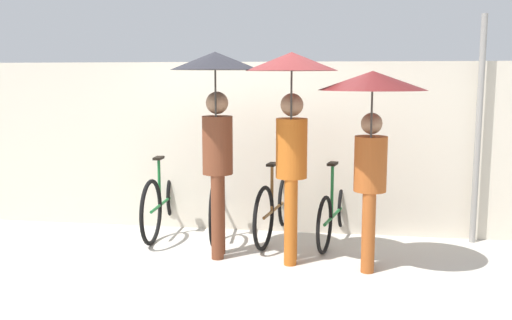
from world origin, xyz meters
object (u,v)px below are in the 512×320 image
pedestrian_center (292,105)px  parked_bicycle_3 (335,212)px  pedestrian_leading (216,104)px  parked_bicycle_2 (276,207)px  pedestrian_trailing (372,114)px  parked_bicycle_1 (220,202)px  parked_bicycle_0 (164,200)px

pedestrian_center → parked_bicycle_3: bearing=-117.5°
pedestrian_leading → parked_bicycle_3: bearing=-151.0°
parked_bicycle_2 → pedestrian_trailing: 1.91m
parked_bicycle_1 → pedestrian_leading: bearing=-175.1°
parked_bicycle_2 → pedestrian_center: 1.60m
parked_bicycle_0 → pedestrian_center: (1.66, -1.01, 1.24)m
parked_bicycle_2 → parked_bicycle_3: 0.70m
parked_bicycle_2 → parked_bicycle_3: parked_bicycle_2 is taller
parked_bicycle_3 → pedestrian_trailing: pedestrian_trailing is taller
parked_bicycle_1 → pedestrian_trailing: 2.40m
parked_bicycle_1 → pedestrian_center: bearing=-143.0°
parked_bicycle_1 → pedestrian_trailing: bearing=-129.5°
pedestrian_leading → pedestrian_trailing: (1.56, -0.20, -0.08)m
pedestrian_trailing → parked_bicycle_1: bearing=-29.7°
parked_bicycle_3 → pedestrian_trailing: (0.33, -1.07, 1.21)m
parked_bicycle_3 → pedestrian_leading: pedestrian_leading is taller
parked_bicycle_2 → pedestrian_leading: bearing=158.2°
parked_bicycle_2 → pedestrian_leading: 1.63m
parked_bicycle_3 → pedestrian_center: pedestrian_center is taller
parked_bicycle_0 → parked_bicycle_3: bearing=-93.7°
parked_bicycle_0 → pedestrian_leading: bearing=-138.6°
parked_bicycle_2 → pedestrian_center: size_ratio=0.80×
parked_bicycle_2 → parked_bicycle_0: bearing=96.6°
parked_bicycle_1 → parked_bicycle_2: bearing=-102.5°
pedestrian_center → parked_bicycle_2: bearing=-77.4°
pedestrian_center → parked_bicycle_1: bearing=-49.8°
pedestrian_leading → pedestrian_center: (0.78, -0.08, -0.01)m
parked_bicycle_3 → pedestrian_leading: bearing=137.0°
pedestrian_trailing → parked_bicycle_3: bearing=-68.5°
parked_bicycle_1 → pedestrian_center: size_ratio=0.85×
parked_bicycle_1 → parked_bicycle_3: size_ratio=1.10×
parked_bicycle_2 → parked_bicycle_3: size_ratio=1.03×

